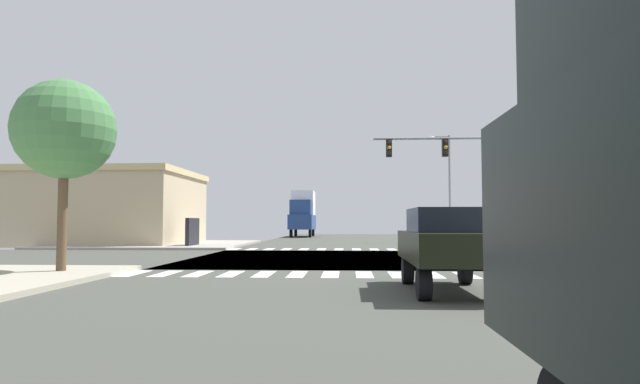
# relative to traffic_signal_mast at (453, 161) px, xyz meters

# --- Properties ---
(ground) EXTENTS (90.00, 90.00, 0.05)m
(ground) POSITION_rel_traffic_signal_mast_xyz_m (-5.80, -7.42, -5.04)
(ground) COLOR #41433C
(sidewalk_corner_ne) EXTENTS (12.00, 12.00, 0.14)m
(sidewalk_corner_ne) POSITION_rel_traffic_signal_mast_xyz_m (7.20, 4.58, -4.95)
(sidewalk_corner_ne) COLOR #A09B91
(sidewalk_corner_ne) RESTS_ON ground
(sidewalk_corner_nw) EXTENTS (12.00, 12.00, 0.14)m
(sidewalk_corner_nw) POSITION_rel_traffic_signal_mast_xyz_m (-18.80, 4.58, -4.95)
(sidewalk_corner_nw) COLOR #9D968D
(sidewalk_corner_nw) RESTS_ON ground
(crosswalk_near) EXTENTS (13.50, 2.00, 0.01)m
(crosswalk_near) POSITION_rel_traffic_signal_mast_xyz_m (-6.05, -14.72, -5.01)
(crosswalk_near) COLOR silver
(crosswalk_near) RESTS_ON ground
(crosswalk_far) EXTENTS (13.50, 2.00, 0.01)m
(crosswalk_far) POSITION_rel_traffic_signal_mast_xyz_m (-6.05, -0.12, -5.01)
(crosswalk_far) COLOR silver
(crosswalk_far) RESTS_ON ground
(traffic_signal_mast) EXTENTS (7.54, 0.55, 6.75)m
(traffic_signal_mast) POSITION_rel_traffic_signal_mast_xyz_m (0.00, 0.00, 0.00)
(traffic_signal_mast) COLOR gray
(traffic_signal_mast) RESTS_ON ground
(street_lamp) EXTENTS (1.78, 0.32, 8.40)m
(street_lamp) POSITION_rel_traffic_signal_mast_xyz_m (1.75, 11.73, -0.02)
(street_lamp) COLOR gray
(street_lamp) RESTS_ON ground
(bank_building) EXTENTS (17.47, 10.05, 5.08)m
(bank_building) POSITION_rel_traffic_signal_mast_xyz_m (-24.89, 5.52, -2.47)
(bank_building) COLOR tan
(bank_building) RESTS_ON ground
(sidewalk_tree) EXTENTS (2.95, 2.95, 5.78)m
(sidewalk_tree) POSITION_rel_traffic_signal_mast_xyz_m (-14.42, -15.43, -0.74)
(sidewalk_tree) COLOR brown
(sidewalk_tree) RESTS_ON ground
(box_truck_nearside_1) EXTENTS (2.40, 7.20, 4.85)m
(box_truck_nearside_1) POSITION_rel_traffic_signal_mast_xyz_m (-10.80, 25.69, -2.45)
(box_truck_nearside_1) COLOR black
(box_truck_nearside_1) RESTS_ON ground
(sedan_farside_1) EXTENTS (1.80, 4.30, 1.88)m
(sedan_farside_1) POSITION_rel_traffic_signal_mast_xyz_m (-3.80, -18.44, -3.90)
(sedan_farside_1) COLOR black
(sedan_farside_1) RESTS_ON ground
(sedan_trailing_2) EXTENTS (4.30, 1.80, 1.88)m
(sedan_trailing_2) POSITION_rel_traffic_signal_mast_xyz_m (3.14, -10.92, -3.90)
(sedan_trailing_2) COLOR black
(sedan_trailing_2) RESTS_ON ground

